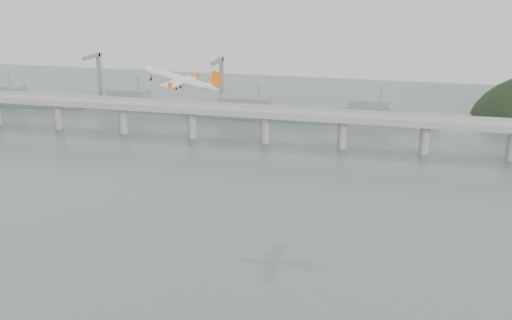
# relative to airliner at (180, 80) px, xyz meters

# --- Properties ---
(ground) EXTENTS (900.00, 900.00, 0.00)m
(ground) POSITION_rel_airliner_xyz_m (35.39, -66.43, -64.85)
(ground) COLOR slate
(ground) RESTS_ON ground
(bridge) EXTENTS (800.00, 22.00, 23.90)m
(bridge) POSITION_rel_airliner_xyz_m (34.24, 133.57, -47.20)
(bridge) COLOR #969693
(bridge) RESTS_ON ground
(distant_fleet) EXTENTS (453.00, 60.90, 40.00)m
(distant_fleet) POSITION_rel_airliner_xyz_m (-119.97, 198.65, -58.63)
(distant_fleet) COLOR slate
(distant_fleet) RESTS_ON ground
(airliner) EXTENTS (36.85, 33.19, 11.56)m
(airliner) POSITION_rel_airliner_xyz_m (0.00, 0.00, 0.00)
(airliner) COLOR silver
(airliner) RESTS_ON ground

